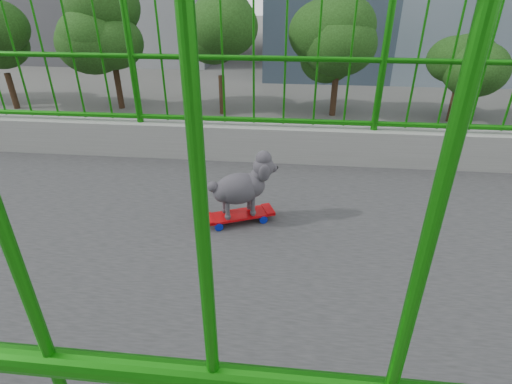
{
  "coord_description": "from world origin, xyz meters",
  "views": [
    {
      "loc": [
        1.76,
        1.35,
        8.36
      ],
      "look_at": [
        -0.92,
        1.07,
        6.91
      ],
      "focal_mm": 27.2,
      "sensor_mm": 36.0,
      "label": 1
    }
  ],
  "objects": [
    {
      "name": "car_3",
      "position": [
        -15.6,
        -1.31,
        0.71
      ],
      "size": [
        1.99,
        4.9,
        1.42
      ],
      "primitive_type": "imported",
      "rotation": [
        0.0,
        0.0,
        3.14
      ],
      "color": "silver",
      "rests_on": "ground"
    },
    {
      "name": "car_1",
      "position": [
        -9.2,
        2.84,
        0.74
      ],
      "size": [
        1.57,
        4.49,
        1.48
      ],
      "primitive_type": "imported",
      "color": "silver",
      "rests_on": "ground"
    },
    {
      "name": "railing",
      "position": [
        0.0,
        0.0,
        7.21
      ],
      "size": [
        3.0,
        24.0,
        1.42
      ],
      "color": "gray",
      "rests_on": "footbridge"
    },
    {
      "name": "car_2",
      "position": [
        -12.4,
        6.46,
        0.76
      ],
      "size": [
        2.52,
        5.47,
        1.52
      ],
      "primitive_type": "imported",
      "rotation": [
        0.0,
        0.0,
        3.14
      ],
      "color": "black",
      "rests_on": "ground"
    },
    {
      "name": "car_0",
      "position": [
        -6.0,
        1.38,
        0.72
      ],
      "size": [
        1.69,
        4.21,
        1.43
      ],
      "primitive_type": "imported",
      "color": "silver",
      "rests_on": "ground"
    },
    {
      "name": "skateboard",
      "position": [
        -0.34,
        1.02,
        7.05
      ],
      "size": [
        0.3,
        0.47,
        0.06
      ],
      "rotation": [
        0.0,
        0.0,
        0.4
      ],
      "color": "red",
      "rests_on": "footbridge"
    },
    {
      "name": "road",
      "position": [
        -13.0,
        0.0,
        0.01
      ],
      "size": [
        18.0,
        90.0,
        0.02
      ],
      "primitive_type": "cube",
      "color": "black",
      "rests_on": "ground"
    },
    {
      "name": "street_trees",
      "position": [
        -26.03,
        1.06,
        4.72
      ],
      "size": [
        5.3,
        60.4,
        7.26
      ],
      "color": "black",
      "rests_on": "ground"
    },
    {
      "name": "poodle",
      "position": [
        -0.35,
        1.04,
        7.26
      ],
      "size": [
        0.29,
        0.42,
        0.37
      ],
      "rotation": [
        0.0,
        0.0,
        0.4
      ],
      "color": "#333035",
      "rests_on": "skateboard"
    }
  ]
}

